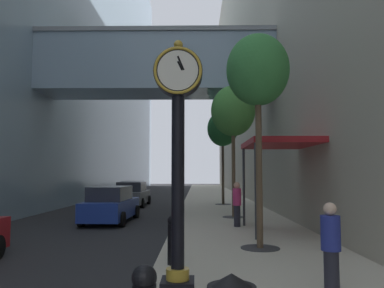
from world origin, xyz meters
name	(u,v)px	position (x,y,z in m)	size (l,w,h in m)	color
ground_plane	(184,204)	(0.00, 27.00, 0.00)	(110.00, 110.00, 0.00)	#262628
sidewalk_right	(217,200)	(2.61, 30.00, 0.07)	(5.21, 80.00, 0.14)	#BCB29E
building_block_left	(43,1)	(-12.21, 29.94, 16.99)	(22.28, 80.00, 34.08)	#849EB2
building_block_right	(300,16)	(9.71, 30.00, 15.52)	(9.00, 80.00, 31.04)	#A89E89
street_clock	(178,155)	(0.67, 5.18, 2.56)	(0.84, 0.55, 4.41)	black
bollard_third	(173,238)	(0.43, 7.72, 0.73)	(0.27, 0.27, 1.14)	black
street_tree_near	(258,72)	(2.77, 9.64, 5.18)	(1.82, 1.82, 6.16)	#333335
street_tree_mid_near	(233,112)	(2.77, 17.26, 5.27)	(2.17, 2.17, 6.43)	#333335
street_tree_mid_far	(223,129)	(2.77, 24.88, 5.30)	(2.13, 2.13, 6.43)	#333335
pedestrian_walking	(331,246)	(3.35, 5.59, 0.97)	(0.43, 0.51, 1.59)	#23232D
pedestrian_by_clock	(237,203)	(2.58, 13.99, 1.08)	(0.44, 0.44, 1.76)	#23232D
storefront_awning	(278,145)	(3.97, 12.67, 3.28)	(2.40, 3.60, 3.30)	maroon
car_grey_mid	(132,194)	(-3.49, 25.02, 0.81)	(2.13, 4.48, 1.67)	slate
car_black_far	(133,190)	(-4.89, 33.61, 0.77)	(2.12, 4.47, 1.57)	black
car_blue_trailing	(111,205)	(-2.98, 16.36, 0.80)	(2.06, 4.70, 1.65)	navy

